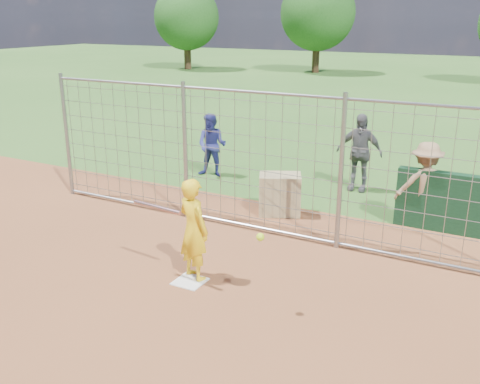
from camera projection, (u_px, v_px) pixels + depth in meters
The scene contains 10 objects.
ground at pixel (197, 277), 8.01m from camera, with size 100.00×100.00×0.00m, color #2D591E.
home_plate at pixel (190, 282), 7.84m from camera, with size 0.43×0.43×0.02m, color silver.
dugout_wall at pixel (472, 206), 9.32m from camera, with size 2.60×0.20×1.10m, color #11381E.
batter at pixel (194, 230), 7.74m from camera, with size 0.56×0.37×1.55m, color yellow.
bystander_a at pixel (212, 145), 12.78m from camera, with size 0.74×0.57×1.52m, color navy.
bystander_b at pixel (359, 152), 11.71m from camera, with size 1.01×0.42×1.72m, color #55555A.
bystander_c at pixel (425, 185), 9.69m from camera, with size 1.03×0.59×1.59m, color #92714F.
equipment_bin at pixel (280, 194), 10.42m from camera, with size 0.80×0.55×0.80m, color tan.
equipment_in_play at pixel (180, 214), 7.37m from camera, with size 2.17×0.24×0.16m.
backstop_fence at pixel (257, 164), 9.28m from camera, with size 9.08×0.08×2.60m.
Camera 1 is at (3.96, -6.04, 3.73)m, focal length 40.00 mm.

